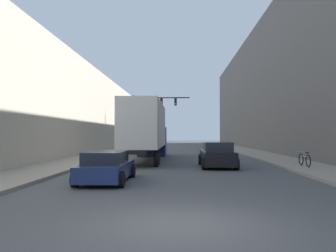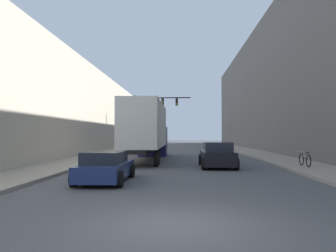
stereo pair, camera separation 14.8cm
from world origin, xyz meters
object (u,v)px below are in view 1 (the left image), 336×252
object	(u,v)px
suv_car	(217,155)
traffic_signal_gantry	(148,111)
semi_truck	(147,130)
sedan_car	(107,167)
parked_bicycle	(305,160)

from	to	relation	value
suv_car	traffic_signal_gantry	xyz separation A→B (m)	(-6.19, 19.64, 4.12)
semi_truck	sedan_car	world-z (taller)	semi_truck
suv_car	parked_bicycle	distance (m)	5.10
sedan_car	parked_bicycle	distance (m)	11.87
semi_truck	sedan_car	bearing A→B (deg)	-92.65
suv_car	semi_truck	bearing A→B (deg)	134.25
sedan_car	suv_car	world-z (taller)	suv_car
parked_bicycle	suv_car	bearing A→B (deg)	170.56
traffic_signal_gantry	parked_bicycle	bearing A→B (deg)	-61.27
semi_truck	parked_bicycle	bearing A→B (deg)	-30.55
semi_truck	suv_car	size ratio (longest dim) A/B	2.86
semi_truck	suv_car	world-z (taller)	semi_truck
suv_car	traffic_signal_gantry	bearing A→B (deg)	107.50
sedan_car	traffic_signal_gantry	size ratio (longest dim) A/B	0.60
suv_car	parked_bicycle	bearing A→B (deg)	-9.44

